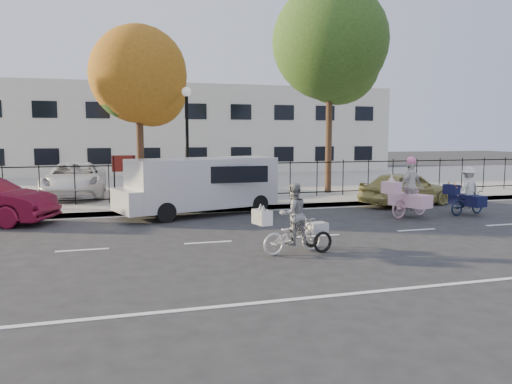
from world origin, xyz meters
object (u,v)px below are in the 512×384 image
object	(u,v)px
white_van	(200,184)
gold_sedan	(406,188)
lamppost	(187,124)
lot_car_c	(206,176)
unicorn_bike	(409,195)
bull_bike	(467,196)
zebra_trike	(293,226)
lot_car_b	(75,179)

from	to	relation	value
white_van	gold_sedan	bearing A→B (deg)	-17.30
lamppost	lot_car_c	size ratio (longest dim) A/B	0.98
unicorn_bike	gold_sedan	xyz separation A→B (m)	(1.51, 2.54, -0.08)
bull_bike	gold_sedan	size ratio (longest dim) A/B	0.47
lamppost	zebra_trike	xyz separation A→B (m)	(1.16, -8.43, -2.49)
zebra_trike	gold_sedan	bearing A→B (deg)	-60.24
zebra_trike	gold_sedan	xyz separation A→B (m)	(6.88, 6.13, 0.04)
unicorn_bike	gold_sedan	world-z (taller)	unicorn_bike
zebra_trike	lot_car_b	xyz separation A→B (m)	(-5.43, 11.35, 0.24)
lot_car_b	white_van	bearing A→B (deg)	-49.31
lot_car_c	bull_bike	bearing A→B (deg)	-57.07
lamppost	lot_car_c	world-z (taller)	lamppost
lamppost	unicorn_bike	distance (m)	8.46
lamppost	lot_car_b	distance (m)	5.64
unicorn_bike	bull_bike	distance (m)	2.21
unicorn_bike	white_van	distance (m)	6.93
zebra_trike	gold_sedan	world-z (taller)	zebra_trike
zebra_trike	white_van	distance (m)	6.24
white_van	lot_car_b	xyz separation A→B (m)	(-4.35, 5.22, -0.19)
unicorn_bike	white_van	size ratio (longest dim) A/B	0.35
lamppost	lot_car_b	bearing A→B (deg)	145.57
zebra_trike	lot_car_c	bearing A→B (deg)	-12.22
unicorn_bike	lot_car_c	world-z (taller)	unicorn_bike
gold_sedan	lot_car_c	world-z (taller)	lot_car_c
zebra_trike	white_van	bearing A→B (deg)	-2.01
lamppost	zebra_trike	distance (m)	8.86
unicorn_bike	gold_sedan	bearing A→B (deg)	-49.46
bull_bike	lot_car_b	size ratio (longest dim) A/B	0.35
lamppost	white_van	distance (m)	3.09
lamppost	white_van	xyz separation A→B (m)	(0.09, -2.30, -2.06)
lamppost	white_van	world-z (taller)	lamppost
gold_sedan	lot_car_c	distance (m)	8.52
lamppost	lot_car_b	size ratio (longest dim) A/B	0.85
lot_car_b	zebra_trike	bearing A→B (deg)	-63.57
lot_car_c	white_van	bearing A→B (deg)	-113.96
lot_car_b	gold_sedan	bearing A→B (deg)	-22.12
zebra_trike	lot_car_b	distance (m)	12.58
lamppost	gold_sedan	distance (m)	8.71
bull_bike	gold_sedan	distance (m)	2.66
lot_car_b	lot_car_c	xyz separation A→B (m)	(5.48, -0.12, 0.02)
lamppost	lot_car_c	bearing A→B (deg)	66.56
bull_bike	lot_car_b	bearing A→B (deg)	45.99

